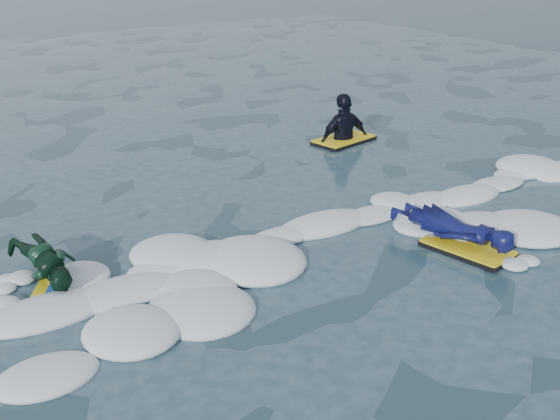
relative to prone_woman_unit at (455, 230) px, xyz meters
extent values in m
plane|color=#172F38|center=(-1.67, -0.42, -0.21)|extent=(120.00, 120.00, 0.00)
cube|color=black|center=(0.00, -0.22, -0.17)|extent=(0.77, 1.15, 0.05)
cube|color=yellow|center=(0.00, -0.22, -0.14)|extent=(0.74, 1.12, 0.02)
imported|color=#0D0E61|center=(0.00, 0.03, 0.02)|extent=(0.86, 1.67, 0.38)
cube|color=black|center=(-4.38, 1.54, -0.18)|extent=(0.75, 0.88, 0.04)
cube|color=yellow|center=(-4.38, 1.54, -0.16)|extent=(0.73, 0.85, 0.01)
cube|color=blue|center=(-4.38, 1.54, -0.15)|extent=(0.49, 0.70, 0.00)
imported|color=#0F3923|center=(-4.38, 1.74, 0.03)|extent=(0.60, 1.17, 0.44)
cube|color=black|center=(1.64, 4.21, -0.17)|extent=(1.26, 0.85, 0.06)
cube|color=yellow|center=(1.64, 4.21, -0.13)|extent=(1.24, 0.82, 0.02)
imported|color=black|center=(1.64, 4.21, -0.19)|extent=(1.05, 0.50, 1.74)
camera|label=1|loc=(-6.05, -5.29, 3.38)|focal=45.00mm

